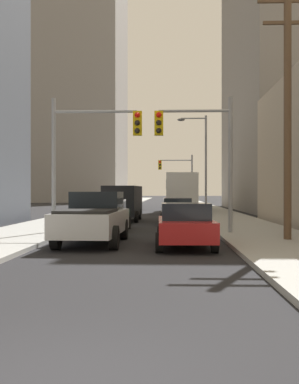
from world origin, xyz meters
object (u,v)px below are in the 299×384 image
object	(u,v)px
cargo_van_black	(123,201)
traffic_signal_near_left	(92,142)
sedan_red	(185,225)
sedan_beige	(177,211)
traffic_signal_far_right	(177,172)
city_bus	(181,191)
pickup_truck_silver	(94,218)
traffic_signal_near_right	(198,143)
sedan_green	(108,215)

from	to	relation	value
cargo_van_black	traffic_signal_near_left	xyz separation A→B (m)	(-0.43, -9.97, 2.76)
cargo_van_black	sedan_red	size ratio (longest dim) A/B	1.25
traffic_signal_near_left	sedan_beige	bearing A→B (deg)	62.79
cargo_van_black	sedan_beige	bearing A→B (deg)	-35.62
cargo_van_black	traffic_signal_far_right	distance (m)	22.92
traffic_signal_near_left	traffic_signal_far_right	size ratio (longest dim) A/B	1.00
city_bus	pickup_truck_silver	distance (m)	25.59
pickup_truck_silver	sedan_beige	xyz separation A→B (m)	(3.26, 10.82, -0.16)
cargo_van_black	traffic_signal_near_right	size ratio (longest dim) A/B	0.88
traffic_signal_far_right	city_bus	bearing A→B (deg)	-89.42
cargo_van_black	sedan_green	distance (m)	7.55
pickup_truck_silver	cargo_van_black	distance (m)	13.29
city_bus	cargo_van_black	world-z (taller)	city_bus
pickup_truck_silver	cargo_van_black	size ratio (longest dim) A/B	1.03
city_bus	sedan_green	bearing A→B (deg)	-101.77
pickup_truck_silver	sedan_beige	size ratio (longest dim) A/B	1.29
sedan_beige	traffic_signal_near_right	size ratio (longest dim) A/B	0.71
sedan_red	traffic_signal_far_right	distance (m)	37.03
sedan_red	sedan_green	distance (m)	7.78
traffic_signal_near_left	traffic_signal_near_right	size ratio (longest dim) A/B	1.00
sedan_green	traffic_signal_near_left	bearing A→B (deg)	-99.69
sedan_red	traffic_signal_near_left	size ratio (longest dim) A/B	0.71
pickup_truck_silver	traffic_signal_far_right	size ratio (longest dim) A/B	0.91
sedan_green	cargo_van_black	bearing A→B (deg)	89.94
cargo_van_black	pickup_truck_silver	bearing A→B (deg)	-89.25
sedan_red	traffic_signal_near_left	distance (m)	6.81
sedan_red	sedan_beige	distance (m)	12.02
traffic_signal_far_right	traffic_signal_near_right	bearing A→B (deg)	-89.61
cargo_van_black	traffic_signal_near_right	bearing A→B (deg)	-67.28
pickup_truck_silver	traffic_signal_near_right	bearing A→B (deg)	39.66
sedan_beige	traffic_signal_far_right	bearing A→B (deg)	88.81
sedan_green	traffic_signal_near_left	xyz separation A→B (m)	(-0.42, -2.44, 3.28)
sedan_red	traffic_signal_near_left	bearing A→B (deg)	130.83
pickup_truck_silver	traffic_signal_far_right	bearing A→B (deg)	83.95
sedan_red	cargo_van_black	bearing A→B (deg)	103.49
cargo_van_black	sedan_beige	world-z (taller)	cargo_van_black
sedan_green	sedan_red	bearing A→B (deg)	-63.39
traffic_signal_near_left	traffic_signal_near_right	bearing A→B (deg)	-0.00
traffic_signal_near_right	sedan_beige	bearing A→B (deg)	95.62
traffic_signal_near_left	traffic_signal_far_right	xyz separation A→B (m)	(4.38, 32.37, -0.01)
city_bus	traffic_signal_near_right	size ratio (longest dim) A/B	1.92
city_bus	cargo_van_black	distance (m)	12.67
pickup_truck_silver	sedan_beige	distance (m)	11.31
sedan_red	traffic_signal_near_left	xyz separation A→B (m)	(-3.90, 4.51, 3.28)
sedan_red	traffic_signal_near_right	distance (m)	5.61
traffic_signal_near_right	traffic_signal_far_right	xyz separation A→B (m)	(-0.22, 32.37, 0.02)
sedan_red	traffic_signal_near_right	size ratio (longest dim) A/B	0.71
cargo_van_black	sedan_beige	xyz separation A→B (m)	(3.44, -2.46, -0.52)
traffic_signal_near_right	traffic_signal_far_right	size ratio (longest dim) A/B	1.00
city_bus	sedan_green	distance (m)	19.97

